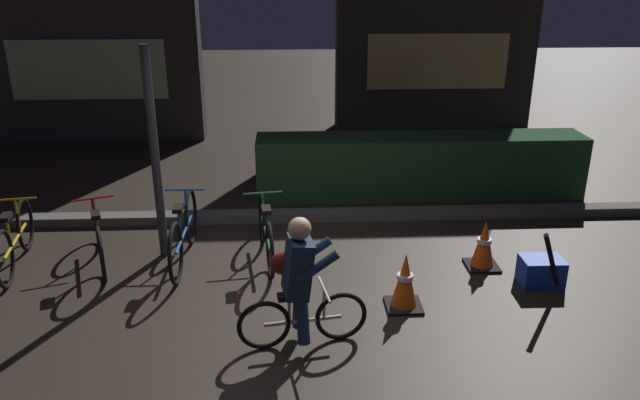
{
  "coord_description": "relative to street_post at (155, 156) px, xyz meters",
  "views": [
    {
      "loc": [
        -0.09,
        -5.38,
        3.22
      ],
      "look_at": [
        0.2,
        0.6,
        0.9
      ],
      "focal_mm": 34.09,
      "sensor_mm": 36.0,
      "label": 1
    }
  ],
  "objects": [
    {
      "name": "parked_bike_center_right",
      "position": [
        1.21,
        -0.12,
        -0.89
      ],
      "size": [
        0.46,
        1.57,
        0.73
      ],
      "rotation": [
        0.0,
        0.0,
        1.7
      ],
      "color": "black",
      "rests_on": "ground"
    },
    {
      "name": "storefront_right",
      "position": [
        4.51,
        6.0,
        1.17
      ],
      "size": [
        4.07,
        0.54,
        4.81
      ],
      "color": "#383330",
      "rests_on": "ground"
    },
    {
      "name": "sidewalk_curb",
      "position": [
        1.62,
        1.0,
        -1.17
      ],
      "size": [
        12.0,
        0.24,
        0.12
      ],
      "primitive_type": "cube",
      "color": "#56544F",
      "rests_on": "ground"
    },
    {
      "name": "street_post",
      "position": [
        0.0,
        0.0,
        0.0
      ],
      "size": [
        0.1,
        0.1,
        2.45
      ],
      "primitive_type": "cylinder",
      "color": "#2D2D33",
      "rests_on": "ground"
    },
    {
      "name": "storefront_left",
      "position": [
        -2.23,
        5.3,
        0.86
      ],
      "size": [
        4.11,
        0.54,
        4.19
      ],
      "color": "#383330",
      "rests_on": "ground"
    },
    {
      "name": "cyclist",
      "position": [
        1.57,
        -1.87,
        -0.6
      ],
      "size": [
        1.18,
        0.5,
        1.25
      ],
      "rotation": [
        0.0,
        0.0,
        0.16
      ],
      "color": "black",
      "rests_on": "ground"
    },
    {
      "name": "ground_plane",
      "position": [
        1.62,
        -1.2,
        -1.23
      ],
      "size": [
        40.0,
        40.0,
        0.0
      ],
      "primitive_type": "plane",
      "color": "#2D261E"
    },
    {
      "name": "blue_crate",
      "position": [
        4.18,
        -0.9,
        -1.08
      ],
      "size": [
        0.44,
        0.33,
        0.3
      ],
      "primitive_type": "cube",
      "rotation": [
        0.0,
        0.0,
        -0.01
      ],
      "color": "#193DB7",
      "rests_on": "ground"
    },
    {
      "name": "closed_umbrella",
      "position": [
        4.17,
        -1.15,
        -0.84
      ],
      "size": [
        0.4,
        0.32,
        0.76
      ],
      "primitive_type": "cylinder",
      "rotation": [
        0.0,
        0.52,
        3.8
      ],
      "color": "black",
      "rests_on": "ground"
    },
    {
      "name": "parked_bike_leftmost",
      "position": [
        -1.61,
        -0.2,
        -0.89
      ],
      "size": [
        0.46,
        1.57,
        0.73
      ],
      "rotation": [
        0.0,
        0.0,
        1.73
      ],
      "color": "black",
      "rests_on": "ground"
    },
    {
      "name": "parked_bike_left_mid",
      "position": [
        -0.69,
        -0.17,
        -0.9
      ],
      "size": [
        0.59,
        1.48,
        0.72
      ],
      "rotation": [
        0.0,
        0.0,
        1.91
      ],
      "color": "black",
      "rests_on": "ground"
    },
    {
      "name": "traffic_cone_near",
      "position": [
        2.63,
        -1.3,
        -0.94
      ],
      "size": [
        0.36,
        0.36,
        0.6
      ],
      "color": "black",
      "rests_on": "ground"
    },
    {
      "name": "traffic_cone_far",
      "position": [
        3.68,
        -0.48,
        -0.95
      ],
      "size": [
        0.36,
        0.36,
        0.57
      ],
      "color": "black",
      "rests_on": "ground"
    },
    {
      "name": "parked_bike_center_left",
      "position": [
        0.27,
        -0.16,
        -0.87
      ],
      "size": [
        0.46,
        1.71,
        0.79
      ],
      "rotation": [
        0.0,
        0.0,
        1.56
      ],
      "color": "black",
      "rests_on": "ground"
    },
    {
      "name": "hedge_row",
      "position": [
        3.42,
        1.9,
        -0.77
      ],
      "size": [
        4.8,
        0.7,
        0.9
      ],
      "primitive_type": "cube",
      "color": "#214723",
      "rests_on": "ground"
    }
  ]
}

